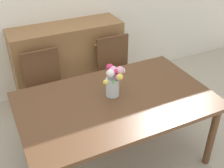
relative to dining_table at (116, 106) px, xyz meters
The scene contains 6 objects.
ground_plane 0.67m from the dining_table, ahead, with size 12.00×12.00×0.00m, color #B7AD99.
dining_table is the anchor object (origin of this frame).
chair_left 1.00m from the dining_table, 116.94° to the left, with size 0.42×0.42×0.90m.
chair_right 1.00m from the dining_table, 63.06° to the left, with size 0.42×0.42×0.90m.
dresser 1.34m from the dining_table, 91.25° to the left, with size 1.40×0.47×1.00m.
flower_vase 0.25m from the dining_table, 84.33° to the left, with size 0.25×0.24×0.29m.
Camera 1 is at (-0.94, -1.85, 2.23)m, focal length 45.03 mm.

